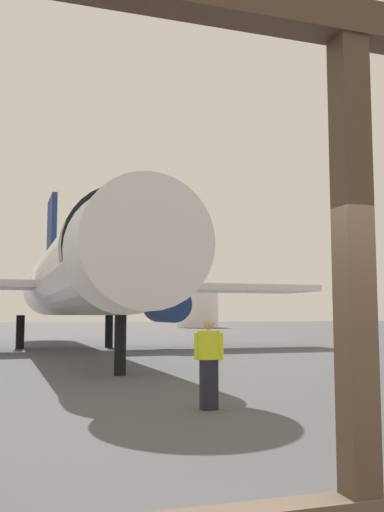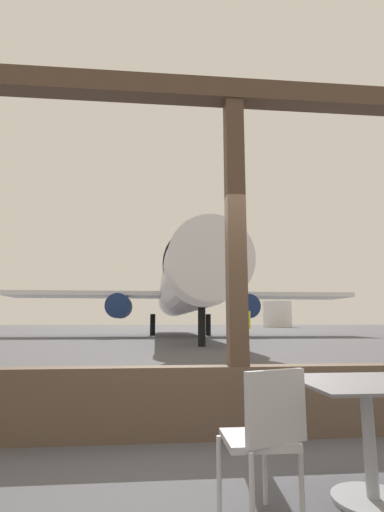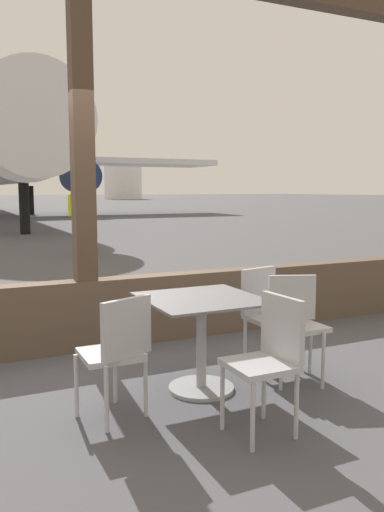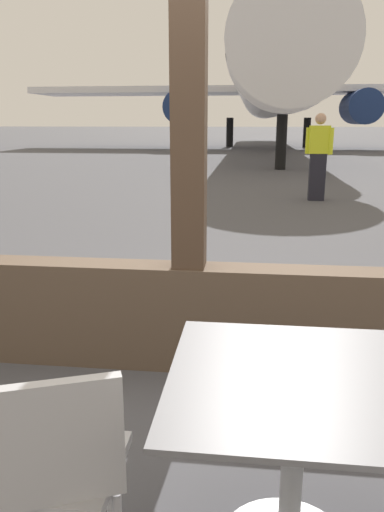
{
  "view_description": "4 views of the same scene",
  "coord_description": "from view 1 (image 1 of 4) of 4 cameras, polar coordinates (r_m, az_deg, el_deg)",
  "views": [
    {
      "loc": [
        -2.16,
        -3.21,
        1.8
      ],
      "look_at": [
        4.31,
        16.36,
        3.9
      ],
      "focal_mm": 40.82,
      "sensor_mm": 36.0,
      "label": 1
    },
    {
      "loc": [
        -0.86,
        -4.02,
        1.14
      ],
      "look_at": [
        0.68,
        12.21,
        3.94
      ],
      "focal_mm": 26.99,
      "sensor_mm": 36.0,
      "label": 2
    },
    {
      "loc": [
        -1.22,
        -5.04,
        1.58
      ],
      "look_at": [
        0.9,
        -0.54,
        0.95
      ],
      "focal_mm": 36.71,
      "sensor_mm": 36.0,
      "label": 3
    },
    {
      "loc": [
        0.37,
        -3.01,
        1.58
      ],
      "look_at": [
        0.16,
        -1.17,
        1.08
      ],
      "focal_mm": 34.91,
      "sensor_mm": 36.0,
      "label": 4
    }
  ],
  "objects": [
    {
      "name": "ground_plane",
      "position": [
        43.3,
        -15.56,
        -7.99
      ],
      "size": [
        220.0,
        220.0,
        0.0
      ],
      "primitive_type": "plane",
      "color": "#4C4C51"
    },
    {
      "name": "window_frame",
      "position": [
        3.9,
        15.88,
        -12.6
      ],
      "size": [
        9.15,
        0.24,
        3.88
      ],
      "color": "brown",
      "rests_on": "ground"
    },
    {
      "name": "airplane",
      "position": [
        30.12,
        -11.59,
        -2.18
      ],
      "size": [
        28.45,
        32.03,
        10.52
      ],
      "color": "silver",
      "rests_on": "ground"
    },
    {
      "name": "ground_crew_worker",
      "position": [
        11.39,
        1.66,
        -10.35
      ],
      "size": [
        0.52,
        0.3,
        1.74
      ],
      "color": "black",
      "rests_on": "ground"
    },
    {
      "name": "fuel_storage_tank",
      "position": [
        86.3,
        0.52,
        -5.17
      ],
      "size": [
        6.17,
        6.17,
        5.55
      ],
      "primitive_type": "cylinder",
      "color": "white",
      "rests_on": "ground"
    }
  ]
}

